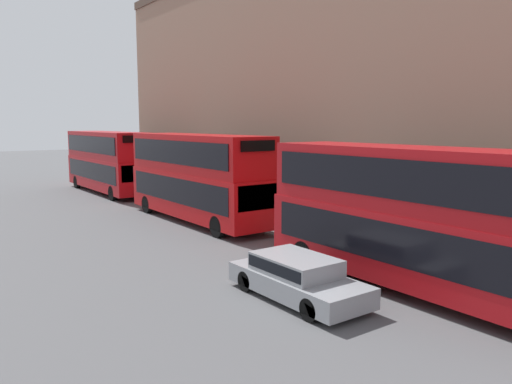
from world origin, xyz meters
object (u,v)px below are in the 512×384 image
Objects in this scene: bus_second_in_queue at (197,174)px; bus_leading at (426,215)px; car_hatchback at (297,276)px; pedestrian at (476,259)px; bus_third_in_queue at (107,159)px.

bus_leading is at bearing -90.00° from bus_second_in_queue.
car_hatchback is (-3.40, 1.91, -1.76)m from bus_leading.
pedestrian is at bearing -4.60° from bus_leading.
bus_leading is at bearing 175.40° from pedestrian.
bus_second_in_queue is (0.00, 13.96, 0.07)m from bus_leading.
bus_third_in_queue is 7.03× the size of pedestrian.
pedestrian is at bearing -19.71° from car_hatchback.
pedestrian reaches higher than car_hatchback.
bus_leading is 7.15× the size of pedestrian.
bus_second_in_queue reaches higher than car_hatchback.
bus_second_in_queue is at bearing 90.00° from bus_leading.
pedestrian is (5.90, -2.11, 0.05)m from car_hatchback.
bus_third_in_queue is at bearing 95.14° from pedestrian.
bus_second_in_queue is 6.83× the size of pedestrian.
bus_third_in_queue is 27.92m from pedestrian.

